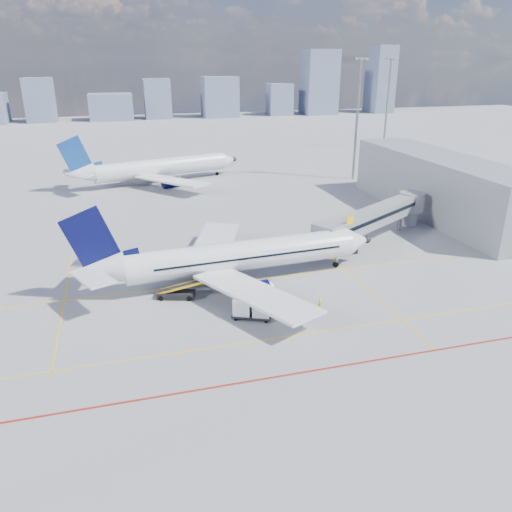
# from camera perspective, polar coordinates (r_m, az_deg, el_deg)

# --- Properties ---
(ground) EXTENTS (420.00, 420.00, 0.00)m
(ground) POSITION_cam_1_polar(r_m,az_deg,el_deg) (53.75, -0.02, -6.27)
(ground) COLOR gray
(ground) RESTS_ON ground
(apron_markings) EXTENTS (90.00, 35.12, 0.01)m
(apron_markings) POSITION_cam_1_polar(r_m,az_deg,el_deg) (50.32, 0.55, -8.36)
(apron_markings) COLOR #F7B30D
(apron_markings) RESTS_ON ground
(jet_bridge) EXTENTS (23.55, 15.78, 6.30)m
(jet_bridge) POSITION_cam_1_polar(r_m,az_deg,el_deg) (75.51, 13.89, 4.50)
(jet_bridge) COLOR gray
(jet_bridge) RESTS_ON ground
(terminal_block) EXTENTS (10.00, 42.00, 10.00)m
(terminal_block) POSITION_cam_1_polar(r_m,az_deg,el_deg) (91.30, 20.34, 7.52)
(terminal_block) COLOR gray
(terminal_block) RESTS_ON ground
(floodlight_mast_ne) EXTENTS (3.20, 0.61, 25.45)m
(floodlight_mast_ne) POSITION_cam_1_polar(r_m,az_deg,el_deg) (113.43, 11.49, 15.34)
(floodlight_mast_ne) COLOR slate
(floodlight_mast_ne) RESTS_ON ground
(floodlight_mast_far) EXTENTS (3.20, 0.61, 25.45)m
(floodlight_mast_far) POSITION_cam_1_polar(r_m,az_deg,el_deg) (156.89, 14.79, 16.70)
(floodlight_mast_far) COLOR slate
(floodlight_mast_far) RESTS_ON ground
(distant_skyline) EXTENTS (250.80, 15.60, 31.48)m
(distant_skyline) POSITION_cam_1_polar(r_m,az_deg,el_deg) (236.42, -13.51, 17.77)
(distant_skyline) COLOR slate
(distant_skyline) RESTS_ON ground
(main_aircraft) EXTENTS (37.36, 32.53, 10.95)m
(main_aircraft) POSITION_cam_1_polar(r_m,az_deg,el_deg) (59.15, -2.92, -0.17)
(main_aircraft) COLOR silver
(main_aircraft) RESTS_ON ground
(second_aircraft) EXTENTS (38.63, 33.09, 11.48)m
(second_aircraft) POSITION_cam_1_polar(r_m,az_deg,el_deg) (111.14, -11.48, 9.80)
(second_aircraft) COLOR silver
(second_aircraft) RESTS_ON ground
(baggage_tug) EXTENTS (2.78, 2.14, 1.73)m
(baggage_tug) POSITION_cam_1_polar(r_m,az_deg,el_deg) (52.54, 0.81, -5.95)
(baggage_tug) COLOR silver
(baggage_tug) RESTS_ON ground
(cargo_dolly) EXTENTS (4.45, 3.34, 2.23)m
(cargo_dolly) POSITION_cam_1_polar(r_m,az_deg,el_deg) (51.75, -0.45, -5.91)
(cargo_dolly) COLOR black
(cargo_dolly) RESTS_ON ground
(belt_loader) EXTENTS (6.07, 2.98, 2.44)m
(belt_loader) POSITION_cam_1_polar(r_m,az_deg,el_deg) (56.91, -8.98, -4.19)
(belt_loader) COLOR black
(belt_loader) RESTS_ON ground
(ramp_worker) EXTENTS (0.48, 0.65, 1.62)m
(ramp_worker) POSITION_cam_1_polar(r_m,az_deg,el_deg) (54.11, 7.30, -5.30)
(ramp_worker) COLOR yellow
(ramp_worker) RESTS_ON ground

